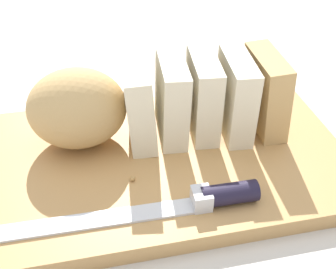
# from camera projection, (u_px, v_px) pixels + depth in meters

# --- Properties ---
(ground_plane) EXTENTS (3.00, 3.00, 0.00)m
(ground_plane) POSITION_uv_depth(u_px,v_px,m) (168.00, 167.00, 0.54)
(ground_plane) COLOR beige
(cutting_board) EXTENTS (0.45, 0.28, 0.02)m
(cutting_board) POSITION_uv_depth(u_px,v_px,m) (168.00, 160.00, 0.53)
(cutting_board) COLOR tan
(cutting_board) RESTS_ON ground_plane
(bread_loaf) EXTENTS (0.32, 0.11, 0.10)m
(bread_loaf) POSITION_uv_depth(u_px,v_px,m) (150.00, 102.00, 0.53)
(bread_loaf) COLOR tan
(bread_loaf) RESTS_ON cutting_board
(bread_knife) EXTENTS (0.28, 0.02, 0.02)m
(bread_knife) POSITION_uv_depth(u_px,v_px,m) (193.00, 201.00, 0.45)
(bread_knife) COLOR silver
(bread_knife) RESTS_ON cutting_board
(crumb_near_knife) EXTENTS (0.00, 0.00, 0.00)m
(crumb_near_knife) POSITION_uv_depth(u_px,v_px,m) (149.00, 144.00, 0.54)
(crumb_near_knife) COLOR tan
(crumb_near_knife) RESTS_ON cutting_board
(crumb_near_loaf) EXTENTS (0.01, 0.01, 0.01)m
(crumb_near_loaf) POSITION_uv_depth(u_px,v_px,m) (133.00, 179.00, 0.48)
(crumb_near_loaf) COLOR tan
(crumb_near_loaf) RESTS_ON cutting_board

